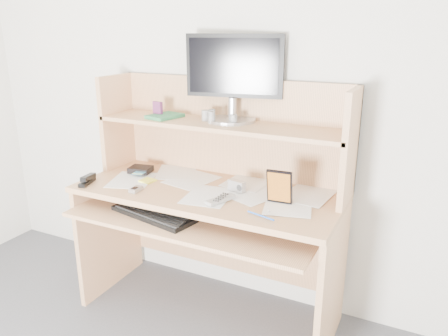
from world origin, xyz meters
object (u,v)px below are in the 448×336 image
at_px(desk, 214,195).
at_px(game_case, 279,187).
at_px(tv_remote, 221,199).
at_px(keyboard, 153,213).
at_px(monitor, 234,75).

height_order(desk, game_case, desk).
bearing_deg(tv_remote, keyboard, -143.33).
distance_m(keyboard, game_case, 0.65).
relative_size(game_case, monitor, 0.33).
distance_m(keyboard, monitor, 0.83).
relative_size(desk, game_case, 8.16).
bearing_deg(tv_remote, game_case, 39.87).
xyz_separation_m(desk, monitor, (0.04, 0.15, 0.63)).
xyz_separation_m(tv_remote, game_case, (0.26, 0.09, 0.08)).
bearing_deg(keyboard, game_case, 29.12).
bearing_deg(game_case, desk, 160.57).
bearing_deg(tv_remote, monitor, 126.17).
distance_m(desk, tv_remote, 0.26).
height_order(tv_remote, game_case, game_case).
bearing_deg(tv_remote, desk, 145.48).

